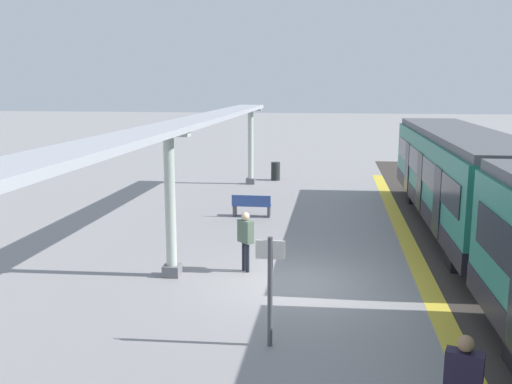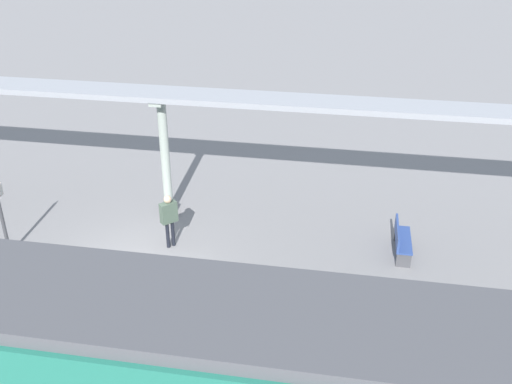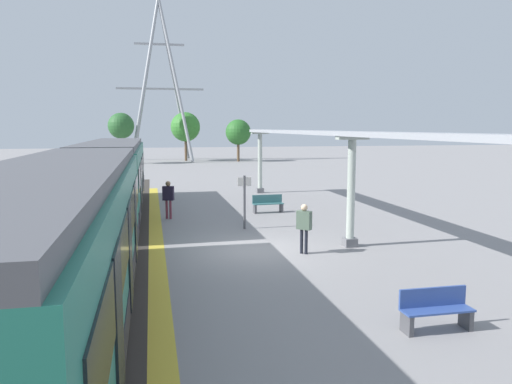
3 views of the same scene
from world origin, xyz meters
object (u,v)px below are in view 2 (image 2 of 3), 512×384
(bench_mid_platform, at_px, (401,240))
(platform_info_sign, at_px, (1,213))
(canopy_pillar_second, at_px, (165,157))
(passenger_by_the_benches, at_px, (169,215))

(bench_mid_platform, distance_m, platform_info_sign, 11.11)
(bench_mid_platform, xyz_separation_m, platform_info_sign, (-1.95, 10.90, 0.89))
(canopy_pillar_second, bearing_deg, bench_mid_platform, -98.79)
(bench_mid_platform, height_order, platform_info_sign, platform_info_sign)
(canopy_pillar_second, relative_size, bench_mid_platform, 2.57)
(canopy_pillar_second, distance_m, passenger_by_the_benches, 2.19)
(passenger_by_the_benches, bearing_deg, bench_mid_platform, -83.15)
(bench_mid_platform, bearing_deg, canopy_pillar_second, 81.21)
(bench_mid_platform, bearing_deg, platform_info_sign, 100.11)
(bench_mid_platform, distance_m, passenger_by_the_benches, 6.58)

